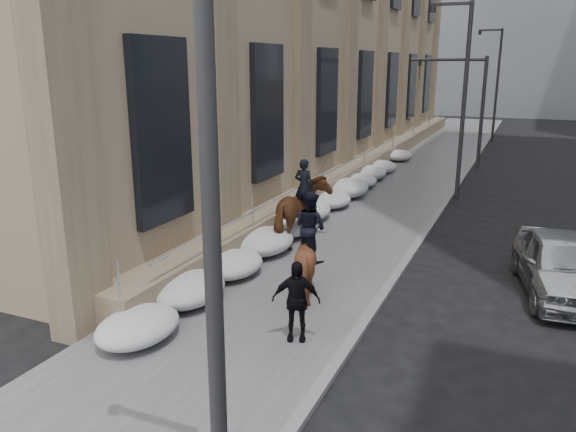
# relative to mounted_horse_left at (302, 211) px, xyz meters

# --- Properties ---
(ground) EXTENTS (140.00, 140.00, 0.00)m
(ground) POSITION_rel_mounted_horse_left_xyz_m (0.69, -5.15, -1.22)
(ground) COLOR black
(ground) RESTS_ON ground
(sidewalk) EXTENTS (5.00, 80.00, 0.12)m
(sidewalk) POSITION_rel_mounted_horse_left_xyz_m (0.69, 4.85, -1.16)
(sidewalk) COLOR #565558
(sidewalk) RESTS_ON ground
(curb) EXTENTS (0.24, 80.00, 0.12)m
(curb) POSITION_rel_mounted_horse_left_xyz_m (3.31, 4.85, -1.16)
(curb) COLOR slate
(curb) RESTS_ON ground
(limestone_building) EXTENTS (6.10, 44.00, 18.00)m
(limestone_building) POSITION_rel_mounted_horse_left_xyz_m (-4.56, 14.82, 7.68)
(limestone_building) COLOR #9E8667
(limestone_building) RESTS_ON ground
(bg_building_far) EXTENTS (24.00, 12.00, 20.00)m
(bg_building_far) POSITION_rel_mounted_horse_left_xyz_m (-5.31, 66.85, 8.78)
(bg_building_far) COLOR gray
(bg_building_far) RESTS_ON ground
(streetlight_near) EXTENTS (1.71, 0.24, 8.00)m
(streetlight_near) POSITION_rel_mounted_horse_left_xyz_m (3.43, -11.15, 3.36)
(streetlight_near) COLOR #2D2D30
(streetlight_near) RESTS_ON ground
(streetlight_mid) EXTENTS (1.71, 0.24, 8.00)m
(streetlight_mid) POSITION_rel_mounted_horse_left_xyz_m (3.43, 8.85, 3.36)
(streetlight_mid) COLOR #2D2D30
(streetlight_mid) RESTS_ON ground
(streetlight_far) EXTENTS (1.71, 0.24, 8.00)m
(streetlight_far) POSITION_rel_mounted_horse_left_xyz_m (3.43, 28.85, 3.36)
(streetlight_far) COLOR #2D2D30
(streetlight_far) RESTS_ON ground
(traffic_signal) EXTENTS (4.10, 0.22, 6.00)m
(traffic_signal) POSITION_rel_mounted_horse_left_xyz_m (2.77, 16.85, 2.78)
(traffic_signal) COLOR #2D2D30
(traffic_signal) RESTS_ON ground
(snow_bank) EXTENTS (1.70, 18.10, 0.76)m
(snow_bank) POSITION_rel_mounted_horse_left_xyz_m (-0.73, 2.96, -0.75)
(snow_bank) COLOR silver
(snow_bank) RESTS_ON sidewalk
(mounted_horse_left) EXTENTS (1.28, 2.53, 2.70)m
(mounted_horse_left) POSITION_rel_mounted_horse_left_xyz_m (0.00, 0.00, 0.00)
(mounted_horse_left) COLOR #57301A
(mounted_horse_left) RESTS_ON sidewalk
(mounted_horse_right) EXTENTS (1.96, 2.06, 2.57)m
(mounted_horse_right) POSITION_rel_mounted_horse_left_xyz_m (1.59, -3.62, -0.05)
(mounted_horse_right) COLOR #4C2615
(mounted_horse_right) RESTS_ON sidewalk
(pedestrian) EXTENTS (1.07, 0.72, 1.70)m
(pedestrian) POSITION_rel_mounted_horse_left_xyz_m (2.25, -5.82, -0.25)
(pedestrian) COLOR black
(pedestrian) RESTS_ON sidewalk
(car_silver) EXTENTS (2.65, 4.83, 1.56)m
(car_silver) POSITION_rel_mounted_horse_left_xyz_m (7.29, -0.75, -0.44)
(car_silver) COLOR #A6AAAE
(car_silver) RESTS_ON ground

